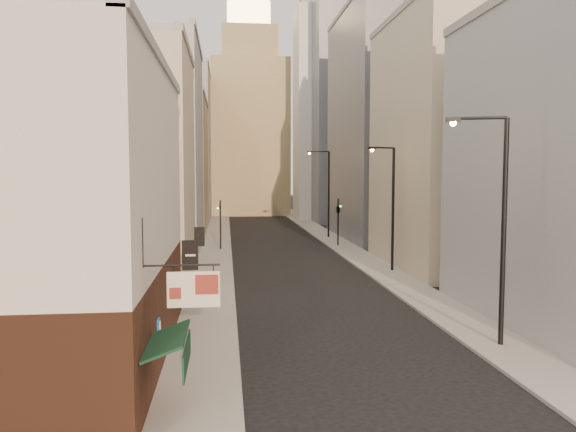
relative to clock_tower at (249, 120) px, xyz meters
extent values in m
cube|color=gray|center=(-5.50, -37.00, -17.56)|extent=(3.00, 140.00, 0.15)
cube|color=gray|center=(7.50, -37.00, -17.56)|extent=(3.00, 140.00, 0.15)
cube|color=#4F2E1E|center=(-10.00, -83.00, -15.63)|extent=(6.00, 16.00, 4.00)
cube|color=beige|center=(-10.00, -83.00, -9.63)|extent=(6.00, 16.00, 8.00)
cube|color=#929397|center=(-7.20, -83.00, -5.53)|extent=(0.60, 16.00, 0.40)
cylinder|color=black|center=(-5.90, -89.00, -12.73)|extent=(2.40, 0.06, 0.06)
cube|color=beige|center=(-5.50, -89.00, -13.48)|extent=(1.60, 0.06, 1.10)
cube|color=maroon|center=(-5.10, -89.00, -13.33)|extent=(0.70, 0.10, 0.60)
cube|color=maroon|center=(-6.05, -89.00, -13.58)|extent=(0.35, 0.10, 0.35)
cube|color=black|center=(-6.35, -88.80, -15.08)|extent=(1.25, 3.00, 0.52)
cube|color=black|center=(-5.75, -88.80, -15.58)|extent=(0.06, 3.00, 0.80)
cube|color=#1159AD|center=(-6.95, -85.80, -15.43)|extent=(0.08, 0.40, 0.50)
cube|color=black|center=(-6.30, -78.00, -14.03)|extent=(0.80, 0.08, 1.50)
cube|color=black|center=(-6.30, -68.00, -14.23)|extent=(0.70, 0.08, 1.30)
cube|color=#BEB196|center=(-11.00, -66.00, -9.63)|extent=(8.00, 12.00, 16.00)
cube|color=#929397|center=(-11.00, -50.00, -7.63)|extent=(8.00, 16.00, 20.00)
cube|color=#8D7B53|center=(-11.00, -32.00, -9.13)|extent=(8.00, 18.00, 17.00)
cube|color=gray|center=(-11.00, -12.00, -5.63)|extent=(8.00, 20.00, 24.00)
cube|color=#BEB196|center=(13.00, -62.00, -7.63)|extent=(8.00, 16.00, 20.00)
cube|color=gray|center=(13.00, -42.00, -4.63)|extent=(8.00, 20.00, 26.00)
cube|color=gray|center=(19.00, -14.00, 7.37)|extent=(20.00, 22.00, 50.00)
cube|color=#8D7B53|center=(0.00, 0.00, -3.63)|extent=(14.00, 14.00, 28.00)
cube|color=#8D7B53|center=(0.00, 0.00, 13.37)|extent=(10.00, 10.00, 6.00)
cylinder|color=#FFCC72|center=(0.00, 0.00, 18.87)|extent=(8.00, 8.00, 5.00)
cube|color=silver|center=(11.00, -14.00, -0.63)|extent=(8.00, 8.00, 34.00)
cylinder|color=silver|center=(11.00, -14.00, 17.87)|extent=(6.00, 6.00, 3.00)
cylinder|color=black|center=(7.48, -83.01, -12.61)|extent=(0.22, 0.22, 10.04)
cylinder|color=black|center=(6.40, -82.72, -7.60)|extent=(2.19, 0.69, 0.13)
cube|color=black|center=(5.32, -82.44, -7.65)|extent=(0.66, 0.39, 0.20)
sphere|color=#FFAF3F|center=(5.32, -82.44, -7.80)|extent=(0.27, 0.27, 0.27)
cylinder|color=black|center=(8.30, -64.08, -12.84)|extent=(0.21, 0.21, 9.58)
cylinder|color=black|center=(7.33, -64.53, -8.06)|extent=(1.99, 1.00, 0.13)
cube|color=black|center=(6.36, -64.97, -8.11)|extent=(0.63, 0.46, 0.19)
sphere|color=#FFAF3F|center=(6.36, -64.97, -8.25)|extent=(0.26, 0.26, 0.26)
cylinder|color=black|center=(7.49, -41.23, -12.54)|extent=(0.23, 0.23, 10.18)
cylinder|color=black|center=(6.37, -41.08, -7.46)|extent=(2.26, 0.45, 0.14)
cube|color=black|center=(5.25, -40.92, -7.51)|extent=(0.65, 0.33, 0.20)
sphere|color=#FFAF3F|center=(5.25, -40.92, -7.66)|extent=(0.27, 0.27, 0.27)
cylinder|color=black|center=(-5.06, -50.38, -15.13)|extent=(0.16, 0.16, 5.00)
imported|color=black|center=(-5.06, -50.38, -13.43)|extent=(0.44, 0.44, 1.31)
sphere|color=#19E533|center=(-5.31, -50.38, -13.43)|extent=(0.16, 0.16, 0.16)
cylinder|color=black|center=(7.12, -48.67, -15.13)|extent=(0.16, 0.16, 5.00)
imported|color=black|center=(7.12, -48.67, -13.43)|extent=(0.80, 0.80, 1.47)
sphere|color=#19E533|center=(7.37, -48.67, -13.43)|extent=(0.16, 0.16, 0.16)
camera|label=1|loc=(-4.50, -106.02, -9.95)|focal=35.00mm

